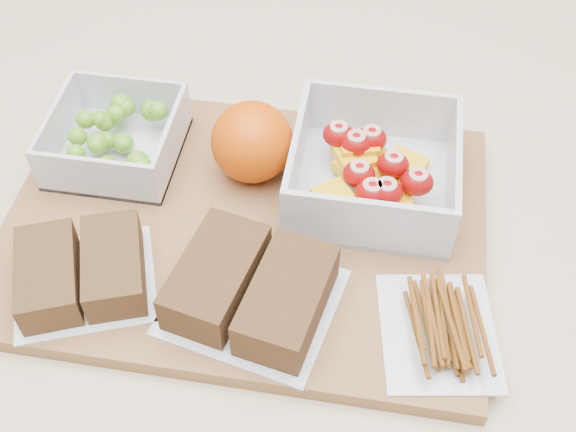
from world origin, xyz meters
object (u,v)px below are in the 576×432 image
Objects in this scene: cutting_board at (245,227)px; orange at (252,142)px; sandwich_bag_left at (82,271)px; sandwich_bag_center at (251,289)px; fruit_container at (372,172)px; pretzel_bag at (440,325)px; grape_container at (117,137)px.

cutting_board is 0.08m from orange.
sandwich_bag_center is (0.14, 0.00, 0.00)m from sandwich_bag_left.
fruit_container is 0.95× the size of sandwich_bag_center.
pretzel_bag is at bearing -65.07° from fruit_container.
orange is (0.13, -0.00, 0.02)m from grape_container.
orange is at bearing 52.97° from sandwich_bag_left.
fruit_container is 1.19× the size of pretzel_bag.
pretzel_bag is (0.29, 0.00, -0.01)m from sandwich_bag_left.
orange is at bearing 140.02° from pretzel_bag.
sandwich_bag_center is (-0.08, -0.14, -0.00)m from fruit_container.
cutting_board is at bearing -86.14° from orange.
grape_container is at bearing 178.02° from fruit_container.
grape_container is at bearing 154.46° from cutting_board.
orange is (-0.11, 0.01, 0.01)m from fruit_container.
sandwich_bag_left is (0.02, -0.15, -0.00)m from grape_container.
fruit_container is at bearing 27.96° from cutting_board.
fruit_container is 1.03× the size of sandwich_bag_left.
sandwich_bag_center is 1.25× the size of pretzel_bag.
pretzel_bag is at bearing -26.41° from cutting_board.
fruit_container is at bearing 59.10° from sandwich_bag_center.
sandwich_bag_center is (0.02, -0.08, 0.03)m from cutting_board.
sandwich_bag_left is 0.29m from pretzel_bag.
sandwich_bag_center is at bearing 178.64° from pretzel_bag.
sandwich_bag_center is at bearing -74.10° from cutting_board.
pretzel_bag is at bearing -26.16° from grape_container.
cutting_board is 0.12m from fruit_container.
sandwich_bag_left is 1.15× the size of pretzel_bag.
orange is at bearing -1.07° from grape_container.
grape_container is 0.82× the size of sandwich_bag_left.
sandwich_bag_left is 0.14m from sandwich_bag_center.
grape_container is 0.80× the size of fruit_container.
sandwich_bag_left is (-0.22, -0.14, -0.01)m from fruit_container.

